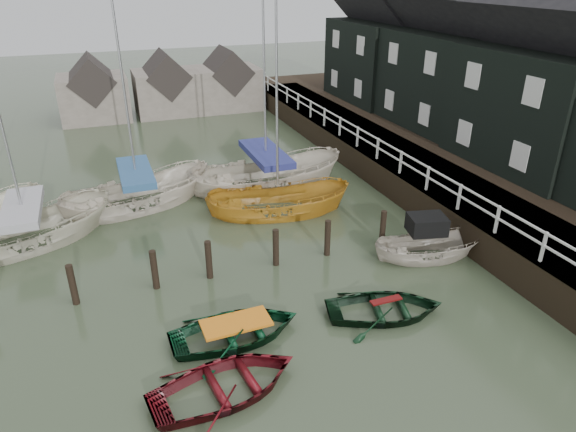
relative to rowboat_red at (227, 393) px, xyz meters
name	(u,v)px	position (x,y,z in m)	size (l,w,h in m)	color
ground	(272,320)	(2.00, 2.38, 0.00)	(120.00, 120.00, 0.00)	#2F3B25
pier	(381,158)	(11.48, 12.38, 0.71)	(3.04, 32.00, 2.70)	black
land_strip	(467,158)	(17.00, 12.38, 0.00)	(14.00, 38.00, 1.50)	black
quay_houses	(502,57)	(16.99, 11.04, 5.68)	(6.52, 28.14, 10.01)	black
mooring_pilings	(212,264)	(0.89, 5.38, 0.50)	(13.72, 0.22, 1.80)	black
far_sheds	(164,87)	(2.83, 28.38, 1.86)	(14.00, 4.08, 4.39)	#665B51
rowboat_red	(227,393)	(0.00, 0.00, 0.00)	(2.73, 3.83, 0.79)	#510B11
rowboat_green	(237,338)	(0.80, 1.97, 0.00)	(2.68, 3.76, 0.78)	#083219
rowboat_dkgreen	(385,315)	(5.33, 1.42, 0.00)	(2.56, 3.58, 0.74)	black
motorboat	(426,255)	(8.51, 3.91, 0.11)	(4.20, 2.37, 2.37)	#BCB1A1
sailboat_a	(31,243)	(-5.12, 10.15, 0.06)	(7.02, 4.54, 10.90)	beige
sailboat_b	(140,204)	(-0.80, 12.32, 0.06)	(7.23, 4.14, 10.95)	beige
sailboat_c	(278,212)	(4.74, 9.50, 0.01)	(6.55, 3.63, 11.20)	#C08424
sailboat_d	(266,186)	(5.16, 12.33, 0.06)	(7.61, 3.13, 13.11)	beige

